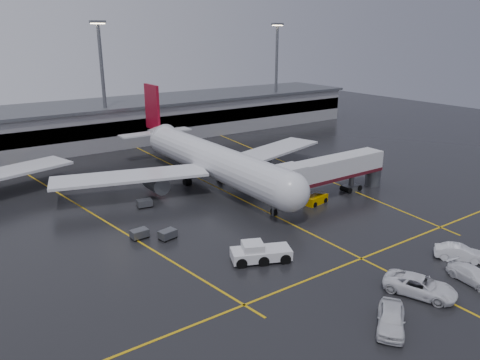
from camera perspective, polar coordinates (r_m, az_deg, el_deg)
ground at (r=66.79m, az=0.43°, el=-2.54°), size 220.00×220.00×0.00m
apron_line_centre at (r=66.79m, az=0.43°, el=-2.53°), size 0.25×90.00×0.02m
apron_line_stop at (r=51.94m, az=14.79°, el=-9.38°), size 60.00×0.25×0.02m
apron_line_left at (r=67.33m, az=-18.77°, el=-3.35°), size 9.99×69.35×0.02m
apron_line_right at (r=84.92m, az=6.45°, el=1.83°), size 7.57×69.64×0.02m
terminal at (r=107.11m, az=-14.67°, el=7.07°), size 122.00×19.00×8.60m
light_mast_mid at (r=98.57m, az=-16.66°, el=12.00°), size 3.00×1.20×25.45m
light_mast_right at (r=120.63m, az=4.54°, el=13.60°), size 3.00×1.20×25.45m
main_airliner at (r=73.27m, az=-3.96°, el=2.73°), size 48.80×45.60×14.10m
jet_bridge at (r=68.69m, az=11.48°, el=1.13°), size 19.90×3.40×6.05m
pushback_tractor at (r=49.47m, az=2.41°, el=-9.04°), size 6.80×4.83×2.26m
belt_loader at (r=66.35m, az=9.37°, el=-2.38°), size 4.01×2.35×2.39m
service_van_a at (r=46.69m, az=21.41°, el=-12.11°), size 5.23×7.13×1.80m
service_van_b at (r=50.85m, az=26.91°, el=-10.51°), size 2.93×5.52×1.52m
service_van_c at (r=54.94m, az=25.56°, el=-8.13°), size 4.35×5.07×1.65m
service_van_d at (r=41.20m, az=18.20°, el=-15.98°), size 5.62×4.97×1.84m
baggage_cart_a at (r=55.11m, az=-8.97°, el=-6.63°), size 2.23×1.69×1.12m
baggage_cart_b at (r=55.89m, az=-12.35°, el=-6.48°), size 2.07×1.41×1.12m
baggage_cart_c at (r=65.38m, az=-11.74°, el=-2.80°), size 2.17×1.59×1.12m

